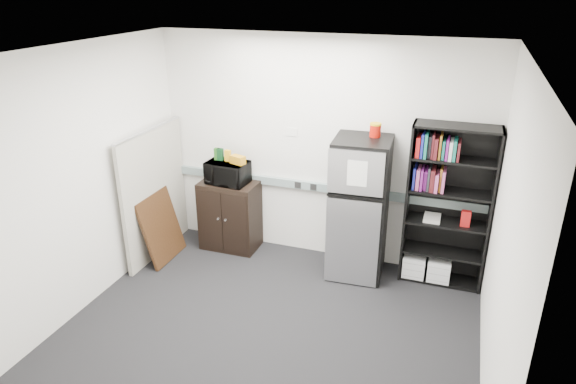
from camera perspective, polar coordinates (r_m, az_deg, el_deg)
The scene contains 18 objects.
floor at distance 5.29m, azimuth -2.30°, elevation -15.28°, with size 4.00×4.00×0.00m, color black.
wall_back at distance 6.13m, azimuth 3.52°, elevation 4.57°, with size 4.00×0.02×2.70m, color white.
wall_right at distance 4.32m, azimuth 23.00°, elevation -5.34°, with size 0.02×3.50×2.70m, color white.
wall_left at distance 5.59m, azimuth -21.97°, elevation 1.11°, with size 0.02×3.50×2.70m, color white.
ceiling at distance 4.21m, azimuth -2.89°, elevation 15.14°, with size 4.00×3.50×0.02m, color white.
electrical_raceway at distance 6.26m, azimuth 3.34°, elevation 0.57°, with size 3.92×0.05×0.10m, color gray.
wall_note at distance 6.16m, azimuth 0.40°, elevation 6.67°, with size 0.14×0.00×0.10m, color white.
bookshelf at distance 5.89m, azimuth 17.16°, elevation -1.16°, with size 0.90×0.34×1.85m.
cubicle_partition at distance 6.51m, azimuth -14.58°, elevation -0.08°, with size 0.06×1.30×1.62m.
cabinet at distance 6.61m, azimuth -6.45°, elevation -2.56°, with size 0.72×0.48×0.89m.
microwave at distance 6.37m, azimuth -6.74°, elevation 2.16°, with size 0.50×0.34×0.28m, color black.
snack_box_a at distance 6.39m, azimuth -7.86°, elevation 4.20°, with size 0.07×0.05×0.15m, color #235C1A.
snack_box_b at distance 6.38m, azimuth -7.53°, elevation 4.17°, with size 0.07×0.05×0.15m, color #0B3416.
snack_box_c at distance 6.33m, azimuth -6.71°, elevation 4.04°, with size 0.07×0.05×0.14m, color gold.
snack_bag at distance 6.23m, azimuth -5.60°, elevation 3.58°, with size 0.18×0.10×0.10m, color #C48313.
refrigerator at distance 5.90m, azimuth 7.90°, elevation -1.84°, with size 0.66×0.68×1.65m.
coffee_can at distance 5.69m, azimuth 9.68°, elevation 6.91°, with size 0.13×0.13×0.17m.
framed_poster at distance 6.50m, azimuth -13.90°, elevation -3.77°, with size 0.25×0.66×0.84m.
Camera 1 is at (1.57, -3.86, 3.25)m, focal length 32.00 mm.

